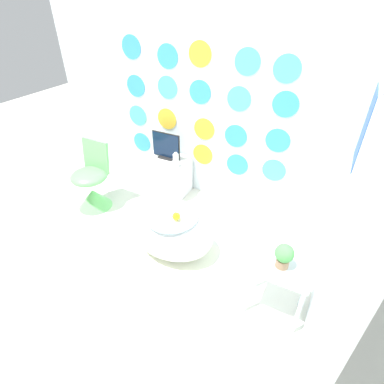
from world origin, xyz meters
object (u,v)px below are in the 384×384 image
Objects in this scene: chair at (92,187)px; potted_plant_left at (284,255)px; tv at (166,147)px; bathtub at (173,232)px; vase at (176,160)px.

chair is 2.48m from potted_plant_left.
potted_plant_left is at bearing -33.10° from tv.
bathtub is 4.55× the size of vase.
vase is (0.88, 0.58, 0.32)m from chair.
potted_plant_left is at bearing -11.16° from bathtub.
potted_plant_left is (1.76, -1.15, -0.01)m from tv.
bathtub is 0.95m from vase.
tv is at bearing 124.24° from bathtub.
tv is 2.04× the size of vase.
tv is 2.11m from potted_plant_left.
tv is at bearing 146.90° from potted_plant_left.
chair is 1.05m from tv.
bathtub is 1.30m from chair.
potted_plant_left is (2.41, -0.43, 0.38)m from chair.
tv is at bearing 147.36° from vase.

